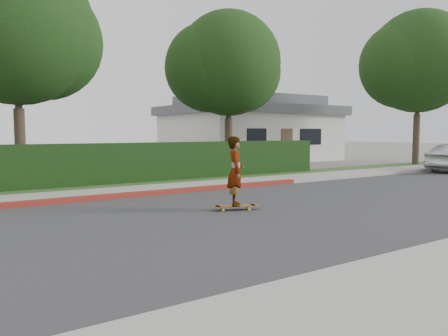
{
  "coord_description": "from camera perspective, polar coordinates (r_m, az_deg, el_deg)",
  "views": [
    {
      "loc": [
        -10.0,
        -7.84,
        1.9
      ],
      "look_at": [
        -3.97,
        1.19,
        1.0
      ],
      "focal_mm": 35.0,
      "sensor_mm": 36.0,
      "label": 1
    }
  ],
  "objects": [
    {
      "name": "skateboarder",
      "position": [
        10.49,
        1.52,
        -0.42
      ],
      "size": [
        0.66,
        0.73,
        1.67
      ],
      "primitive_type": "imported",
      "rotation": [
        0.0,
        0.0,
        1.02
      ],
      "color": "white",
      "rests_on": "skateboard"
    },
    {
      "name": "tree_center",
      "position": [
        20.75,
        0.26,
        13.06
      ],
      "size": [
        5.66,
        4.84,
        7.44
      ],
      "color": "#33261C",
      "rests_on": "ground"
    },
    {
      "name": "house",
      "position": [
        29.86,
        3.33,
        5.11
      ],
      "size": [
        10.6,
        8.6,
        4.3
      ],
      "color": "beige",
      "rests_on": "ground"
    },
    {
      "name": "ground",
      "position": [
        12.84,
        18.01,
        -4.0
      ],
      "size": [
        120.0,
        120.0,
        0.0
      ],
      "primitive_type": "plane",
      "color": "slate",
      "rests_on": "ground"
    },
    {
      "name": "tree_left",
      "position": [
        17.04,
        -25.69,
        15.67
      ],
      "size": [
        5.99,
        5.21,
        8.0
      ],
      "color": "#33261C",
      "rests_on": "ground"
    },
    {
      "name": "road",
      "position": [
        12.84,
        18.01,
        -3.98
      ],
      "size": [
        60.0,
        8.0,
        0.01
      ],
      "primitive_type": "cube",
      "color": "#2D2D30",
      "rests_on": "ground"
    },
    {
      "name": "planting_strip",
      "position": [
        17.66,
        0.96,
        -1.28
      ],
      "size": [
        60.0,
        1.6,
        0.1
      ],
      "primitive_type": "cube",
      "color": "#2D4C1E",
      "rests_on": "ground"
    },
    {
      "name": "curb_red_section",
      "position": [
        13.07,
        -10.94,
        -3.36
      ],
      "size": [
        12.0,
        0.21,
        0.15
      ],
      "primitive_type": "cube",
      "color": "maroon",
      "rests_on": "ground"
    },
    {
      "name": "sidewalk_far",
      "position": [
        16.37,
        4.15,
        -1.73
      ],
      "size": [
        60.0,
        1.6,
        0.12
      ],
      "primitive_type": "cube",
      "color": "gray",
      "rests_on": "ground"
    },
    {
      "name": "skateboard",
      "position": [
        10.6,
        1.51,
        -5.01
      ],
      "size": [
        1.21,
        0.67,
        0.11
      ],
      "rotation": [
        0.0,
        0.0,
        -0.38
      ],
      "color": "gold",
      "rests_on": "ground"
    },
    {
      "name": "tree_right",
      "position": [
        27.02,
        23.74,
        12.27
      ],
      "size": [
        6.32,
        5.6,
        8.56
      ],
      "color": "#33261C",
      "rests_on": "ground"
    },
    {
      "name": "curb_far",
      "position": [
        15.68,
        6.17,
        -1.97
      ],
      "size": [
        60.0,
        0.2,
        0.15
      ],
      "primitive_type": "cube",
      "color": "#9E9E99",
      "rests_on": "ground"
    },
    {
      "name": "hedge",
      "position": [
        16.62,
        -8.77,
        0.72
      ],
      "size": [
        15.0,
        1.0,
        1.5
      ],
      "primitive_type": "cube",
      "color": "black",
      "rests_on": "ground"
    }
  ]
}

